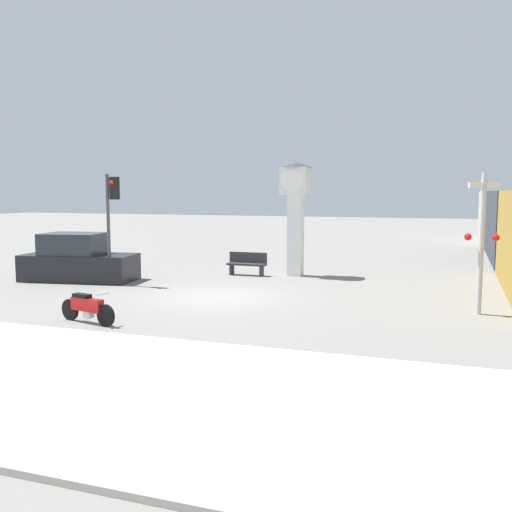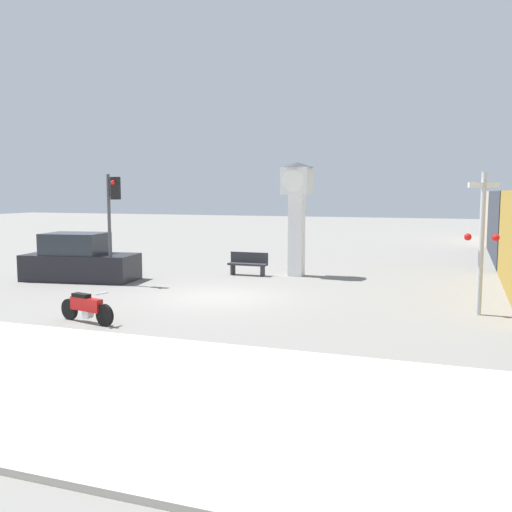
% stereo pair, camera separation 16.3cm
% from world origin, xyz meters
% --- Properties ---
extents(ground_plane, '(120.00, 120.00, 0.00)m').
position_xyz_m(ground_plane, '(0.00, 0.00, 0.00)').
color(ground_plane, slate).
extents(sidewalk_strip, '(36.00, 6.00, 0.10)m').
position_xyz_m(sidewalk_strip, '(0.00, -8.49, 0.05)').
color(sidewalk_strip, '#BCB7A8').
rests_on(sidewalk_strip, ground_plane).
extents(motorcycle, '(1.86, 0.61, 0.84)m').
position_xyz_m(motorcycle, '(-1.70, -4.49, 0.40)').
color(motorcycle, black).
rests_on(motorcycle, ground_plane).
extents(clock_tower, '(1.28, 1.28, 4.51)m').
position_xyz_m(clock_tower, '(1.07, 5.39, 3.00)').
color(clock_tower, white).
rests_on(clock_tower, ground_plane).
extents(traffic_light, '(0.50, 0.35, 3.98)m').
position_xyz_m(traffic_light, '(-4.55, 1.01, 2.74)').
color(traffic_light, '#47474C').
rests_on(traffic_light, ground_plane).
extents(railroad_crossing_signal, '(0.90, 0.82, 3.87)m').
position_xyz_m(railroad_crossing_signal, '(7.78, -0.03, 2.11)').
color(railroad_crossing_signal, '#B7B7BC').
rests_on(railroad_crossing_signal, ground_plane).
extents(bench, '(1.60, 0.44, 0.92)m').
position_xyz_m(bench, '(-0.79, 4.84, 0.49)').
color(bench, '#2D2D33').
rests_on(bench, ground_plane).
extents(parked_car, '(4.43, 2.43, 1.80)m').
position_xyz_m(parked_car, '(-6.37, 1.43, 0.75)').
color(parked_car, black).
rests_on(parked_car, ground_plane).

